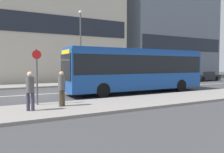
% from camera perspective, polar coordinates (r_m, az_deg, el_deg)
% --- Properties ---
extents(ground_plane, '(120.00, 120.00, 0.00)m').
position_cam_1_polar(ground_plane, '(16.58, -18.59, -4.46)').
color(ground_plane, '#3A3A3D').
extents(sidewalk_near, '(44.00, 3.50, 0.13)m').
position_cam_1_polar(sidewalk_near, '(10.52, -13.02, -8.29)').
color(sidewalk_near, gray).
rests_on(sidewalk_near, ground_plane).
extents(sidewalk_far, '(44.00, 3.50, 0.13)m').
position_cam_1_polar(sidewalk_far, '(22.73, -21.14, -2.34)').
color(sidewalk_far, gray).
rests_on(sidewalk_far, ground_plane).
extents(lane_centerline, '(41.80, 0.16, 0.01)m').
position_cam_1_polar(lane_centerline, '(16.58, -18.59, -4.44)').
color(lane_centerline, silver).
rests_on(lane_centerline, ground_plane).
extents(apartment_block_right_tower, '(17.26, 6.35, 19.95)m').
position_cam_1_polar(apartment_block_right_tower, '(40.18, 15.21, 14.21)').
color(apartment_block_right_tower, slate).
rests_on(apartment_block_right_tower, ground_plane).
extents(city_bus, '(11.05, 2.56, 3.27)m').
position_cam_1_polar(city_bus, '(16.73, 6.46, 2.22)').
color(city_bus, '#194793').
rests_on(city_bus, ground_plane).
extents(parked_car_0, '(4.06, 1.81, 1.26)m').
position_cam_1_polar(parked_car_0, '(24.27, 8.63, -0.56)').
color(parked_car_0, silver).
rests_on(parked_car_0, ground_plane).
extents(parked_car_1, '(4.21, 1.79, 1.33)m').
position_cam_1_polar(parked_car_1, '(27.80, 16.84, -0.15)').
color(parked_car_1, silver).
rests_on(parked_car_1, ground_plane).
extents(parked_car_2, '(4.10, 1.82, 1.26)m').
position_cam_1_polar(parked_car_2, '(31.36, 22.97, 0.04)').
color(parked_car_2, black).
rests_on(parked_car_2, ground_plane).
extents(pedestrian_near_stop, '(0.34, 0.34, 1.70)m').
position_cam_1_polar(pedestrian_near_stop, '(10.08, -20.61, -2.99)').
color(pedestrian_near_stop, '#383347').
rests_on(pedestrian_near_stop, sidewalk_near).
extents(pedestrian_down_pavement, '(0.34, 0.34, 1.68)m').
position_cam_1_polar(pedestrian_down_pavement, '(10.76, -12.99, -2.55)').
color(pedestrian_down_pavement, '#4C4233').
rests_on(pedestrian_down_pavement, sidewalk_near).
extents(bus_stop_sign, '(0.44, 0.12, 2.76)m').
position_cam_1_polar(bus_stop_sign, '(11.43, -19.04, 0.99)').
color(bus_stop_sign, '#4C4C51').
rests_on(bus_stop_sign, sidewalk_near).
extents(street_lamp, '(0.36, 0.36, 7.63)m').
position_cam_1_polar(street_lamp, '(23.31, -8.21, 9.43)').
color(street_lamp, '#4C4C51').
rests_on(street_lamp, sidewalk_far).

